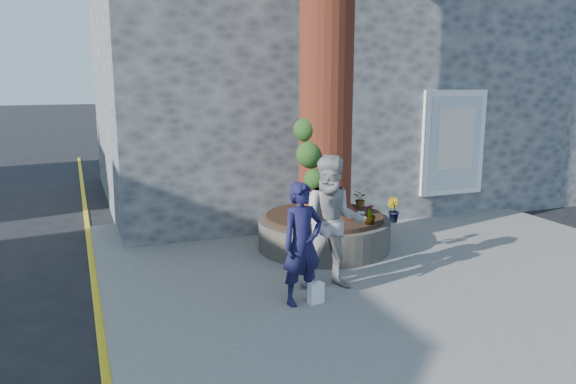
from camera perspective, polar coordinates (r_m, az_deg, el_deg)
name	(u,v)px	position (r m, az deg, el deg)	size (l,w,h in m)	color
ground	(331,302)	(7.97, 4.42, -11.11)	(120.00, 120.00, 0.00)	black
pavement	(388,263)	(9.45, 10.11, -7.16)	(9.00, 8.00, 0.12)	slate
yellow_line	(97,307)	(8.22, -18.81, -10.97)	(0.10, 30.00, 0.01)	yellow
stone_shop	(302,73)	(14.94, 1.41, 12.00)	(10.30, 8.30, 6.30)	#45484A
neighbour_shop	(539,79)	(19.45, 24.15, 10.47)	(6.00, 8.00, 6.00)	#45484A
planter	(324,232)	(9.87, 3.69, -4.03)	(2.30, 2.30, 0.60)	black
man	(302,244)	(7.36, 1.45, -5.29)	(0.60, 0.39, 1.63)	#141336
woman	(333,223)	(7.87, 4.60, -3.15)	(0.93, 0.72, 1.91)	#9B9895
shopping_bag	(316,293)	(7.58, 2.83, -10.19)	(0.20, 0.12, 0.28)	white
plant_a	(305,219)	(8.71, 1.71, -2.80)	(0.20, 0.13, 0.37)	gray
plant_b	(393,210)	(9.41, 10.61, -1.79)	(0.22, 0.22, 0.40)	gray
plant_c	(370,214)	(9.20, 8.31, -2.22)	(0.19, 0.19, 0.34)	gray
plant_d	(361,199)	(10.35, 7.41, -0.71)	(0.28, 0.25, 0.31)	gray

